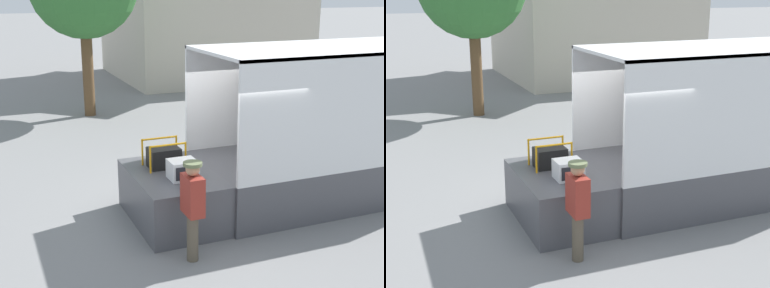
% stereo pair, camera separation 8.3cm
% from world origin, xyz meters
% --- Properties ---
extents(ground_plane, '(160.00, 160.00, 0.00)m').
position_xyz_m(ground_plane, '(0.00, 0.00, 0.00)').
color(ground_plane, gray).
extents(box_truck, '(6.96, 2.33, 3.02)m').
position_xyz_m(box_truck, '(3.97, 0.00, 0.91)').
color(box_truck, '#B2B2B7').
rests_on(box_truck, ground).
extents(tailgate_deck, '(1.43, 2.22, 0.91)m').
position_xyz_m(tailgate_deck, '(-0.71, 0.00, 0.46)').
color(tailgate_deck, '#4C4C51').
rests_on(tailgate_deck, ground).
extents(microwave, '(0.47, 0.42, 0.33)m').
position_xyz_m(microwave, '(-0.66, -0.37, 1.08)').
color(microwave, white).
rests_on(microwave, tailgate_deck).
extents(portable_generator, '(0.70, 0.51, 0.50)m').
position_xyz_m(portable_generator, '(-0.72, 0.35, 1.10)').
color(portable_generator, black).
rests_on(portable_generator, tailgate_deck).
extents(worker_person, '(0.29, 0.44, 1.61)m').
position_xyz_m(worker_person, '(-0.94, -1.52, 0.98)').
color(worker_person, brown).
rests_on(worker_person, ground).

